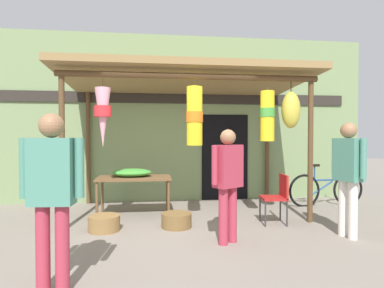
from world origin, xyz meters
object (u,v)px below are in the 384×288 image
(parked_bicycle, at_px, (326,189))
(wicker_basket_spare, at_px, (104,223))
(vendor_in_orange, at_px, (348,170))
(shopper_by_bananas, at_px, (52,187))
(wicker_basket_by_table, at_px, (177,220))
(customer_foreground, at_px, (228,177))
(display_table, at_px, (134,181))
(flower_heap_on_table, at_px, (133,173))
(folding_chair, at_px, (278,194))

(parked_bicycle, bearing_deg, wicker_basket_spare, -163.49)
(vendor_in_orange, height_order, shopper_by_bananas, shopper_by_bananas)
(wicker_basket_by_table, distance_m, vendor_in_orange, 2.74)
(parked_bicycle, relative_size, vendor_in_orange, 1.04)
(wicker_basket_by_table, height_order, customer_foreground, customer_foreground)
(display_table, bearing_deg, vendor_in_orange, -28.71)
(wicker_basket_spare, distance_m, vendor_in_orange, 3.79)
(shopper_by_bananas, bearing_deg, flower_heap_on_table, 79.25)
(display_table, height_order, wicker_basket_spare, display_table)
(wicker_basket_spare, height_order, parked_bicycle, parked_bicycle)
(wicker_basket_by_table, distance_m, parked_bicycle, 3.58)
(wicker_basket_spare, relative_size, parked_bicycle, 0.28)
(display_table, relative_size, vendor_in_orange, 0.81)
(wicker_basket_by_table, relative_size, vendor_in_orange, 0.29)
(flower_heap_on_table, height_order, vendor_in_orange, vendor_in_orange)
(display_table, relative_size, folding_chair, 1.63)
(flower_heap_on_table, distance_m, wicker_basket_spare, 1.28)
(folding_chair, distance_m, wicker_basket_spare, 2.90)
(parked_bicycle, distance_m, vendor_in_orange, 2.38)
(wicker_basket_spare, xyz_separation_m, shopper_by_bananas, (-0.18, -2.00, 0.89))
(flower_heap_on_table, bearing_deg, customer_foreground, -52.54)
(wicker_basket_by_table, bearing_deg, parked_bicycle, 20.90)
(folding_chair, height_order, wicker_basket_spare, folding_chair)
(wicker_basket_by_table, distance_m, wicker_basket_spare, 1.15)
(wicker_basket_by_table, distance_m, customer_foreground, 1.36)
(wicker_basket_by_table, bearing_deg, flower_heap_on_table, 128.26)
(wicker_basket_by_table, xyz_separation_m, customer_foreground, (0.65, -0.87, 0.81))
(customer_foreground, bearing_deg, wicker_basket_by_table, 126.56)
(flower_heap_on_table, distance_m, customer_foreground, 2.31)
(vendor_in_orange, xyz_separation_m, customer_foreground, (-1.81, -0.04, -0.07))
(folding_chair, bearing_deg, wicker_basket_by_table, -179.94)
(flower_heap_on_table, height_order, parked_bicycle, parked_bicycle)
(wicker_basket_spare, bearing_deg, vendor_in_orange, -12.21)
(wicker_basket_by_table, bearing_deg, customer_foreground, -53.44)
(shopper_by_bananas, bearing_deg, wicker_basket_by_table, 57.09)
(flower_heap_on_table, relative_size, wicker_basket_by_table, 1.50)
(flower_heap_on_table, relative_size, customer_foreground, 0.47)
(wicker_basket_spare, bearing_deg, shopper_by_bananas, -95.28)
(wicker_basket_by_table, distance_m, shopper_by_bananas, 2.61)
(wicker_basket_spare, xyz_separation_m, customer_foreground, (1.79, -0.82, 0.81))
(display_table, height_order, vendor_in_orange, vendor_in_orange)
(display_table, distance_m, parked_bicycle, 4.09)
(display_table, height_order, folding_chair, folding_chair)
(folding_chair, bearing_deg, parked_bicycle, 38.27)
(parked_bicycle, distance_m, shopper_by_bananas, 5.77)
(folding_chair, distance_m, customer_foreground, 1.45)
(folding_chair, bearing_deg, customer_foreground, -140.95)
(parked_bicycle, xyz_separation_m, shopper_by_bananas, (-4.67, -3.33, 0.66))
(display_table, relative_size, flower_heap_on_table, 1.85)
(parked_bicycle, bearing_deg, customer_foreground, -141.41)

